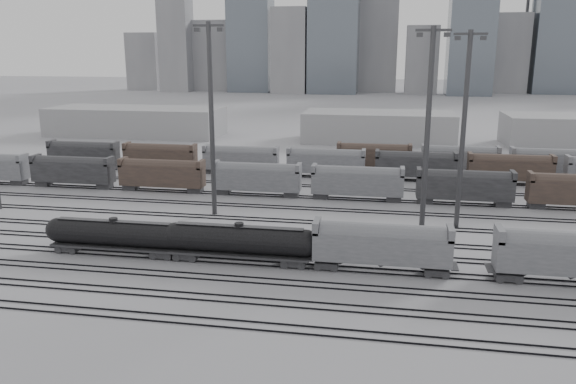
% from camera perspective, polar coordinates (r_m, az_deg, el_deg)
% --- Properties ---
extents(ground, '(900.00, 900.00, 0.00)m').
position_cam_1_polar(ground, '(64.41, -1.87, -7.68)').
color(ground, '#BAB9BF').
rests_on(ground, ground).
extents(tracks, '(220.00, 71.50, 0.16)m').
position_cam_1_polar(tracks, '(80.60, 0.71, -3.08)').
color(tracks, black).
rests_on(tracks, ground).
extents(tank_car_a, '(17.70, 2.95, 4.37)m').
position_cam_1_polar(tank_car_a, '(70.77, -17.22, -4.12)').
color(tank_car_a, black).
rests_on(tank_car_a, ground).
extents(tank_car_b, '(18.61, 3.10, 4.60)m').
position_cam_1_polar(tank_car_b, '(65.23, -4.96, -4.95)').
color(tank_car_b, black).
rests_on(tank_car_b, ground).
extents(hopper_car_a, '(15.19, 3.02, 5.43)m').
position_cam_1_polar(hopper_car_a, '(62.92, 9.50, -5.15)').
color(hopper_car_a, black).
rests_on(hopper_car_a, ground).
extents(hopper_car_b, '(15.83, 3.14, 5.66)m').
position_cam_1_polar(hopper_car_b, '(65.88, 27.05, -5.54)').
color(hopper_car_b, black).
rests_on(hopper_car_b, ground).
extents(light_mast_b, '(4.47, 0.72, 27.95)m').
position_cam_1_polar(light_mast_b, '(82.72, -7.79, 7.69)').
color(light_mast_b, '#3A3A3D').
rests_on(light_mast_b, ground).
extents(light_mast_c, '(4.31, 0.69, 26.91)m').
position_cam_1_polar(light_mast_c, '(73.11, 13.99, 6.13)').
color(light_mast_c, '#3A3A3D').
rests_on(light_mast_c, ground).
extents(light_mast_d, '(4.26, 0.68, 26.61)m').
position_cam_1_polar(light_mast_d, '(79.09, 17.42, 6.36)').
color(light_mast_d, '#3A3A3D').
rests_on(light_mast_d, ground).
extents(bg_string_near, '(151.00, 3.00, 5.60)m').
position_cam_1_polar(bg_string_near, '(93.01, 7.06, 0.89)').
color(bg_string_near, gray).
rests_on(bg_string_near, ground).
extents(bg_string_mid, '(151.00, 3.00, 5.60)m').
position_cam_1_polar(bg_string_mid, '(108.68, 12.82, 2.56)').
color(bg_string_mid, black).
rests_on(bg_string_mid, ground).
extents(bg_string_far, '(66.00, 3.00, 5.60)m').
position_cam_1_polar(bg_string_far, '(118.64, 21.13, 2.91)').
color(bg_string_far, '#4F3D32').
rests_on(bg_string_far, ground).
extents(warehouse_left, '(50.00, 18.00, 8.00)m').
position_cam_1_polar(warehouse_left, '(170.92, -15.18, 6.94)').
color(warehouse_left, '#99999C').
rests_on(warehouse_left, ground).
extents(warehouse_mid, '(40.00, 18.00, 8.00)m').
position_cam_1_polar(warehouse_mid, '(154.77, 9.16, 6.55)').
color(warehouse_mid, '#99999C').
rests_on(warehouse_mid, ground).
extents(warehouse_right, '(35.00, 18.00, 8.00)m').
position_cam_1_polar(warehouse_right, '(161.86, 27.22, 5.50)').
color(warehouse_right, '#99999C').
rests_on(warehouse_right, ground).
extents(skyline, '(316.00, 22.40, 95.00)m').
position_cam_1_polar(skyline, '(338.64, 10.23, 15.74)').
color(skyline, '#98989B').
rests_on(skyline, ground).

